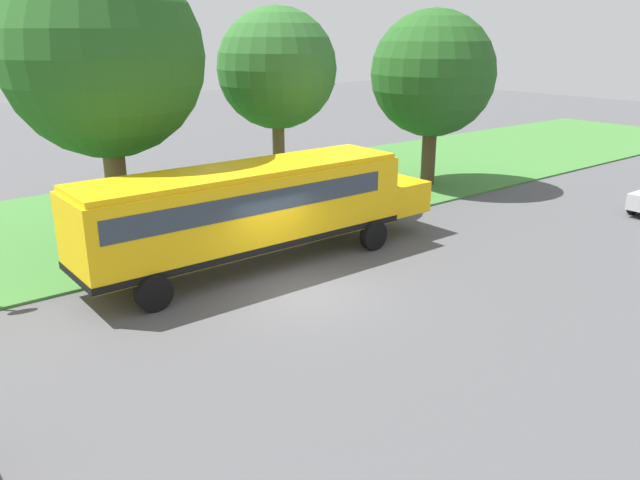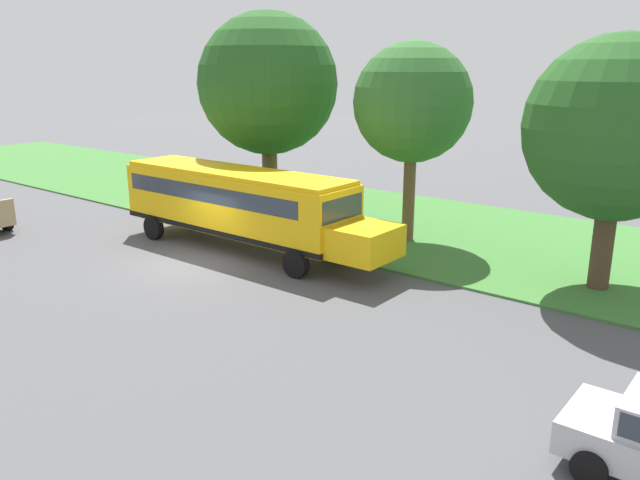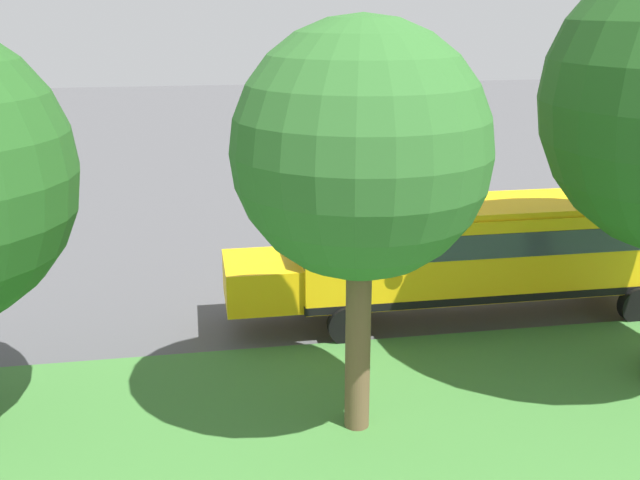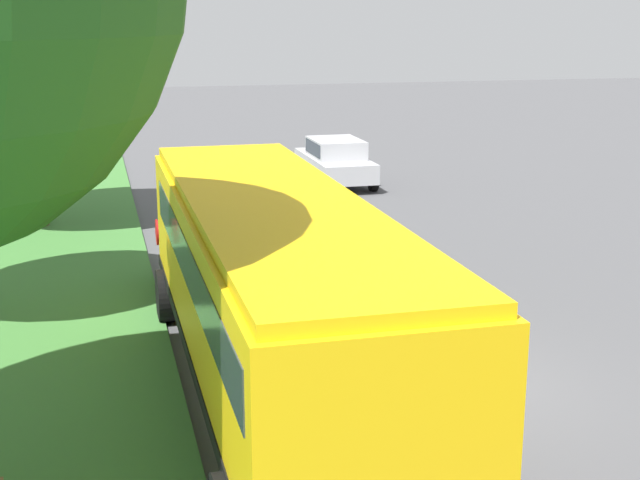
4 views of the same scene
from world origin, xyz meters
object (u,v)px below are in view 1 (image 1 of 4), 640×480
park_bench (106,236)px  oak_tree_roadside_mid (277,70)px  oak_tree_far_end (430,75)px  school_bus (254,206)px  oak_tree_beside_bus (108,57)px

park_bench → oak_tree_roadside_mid: bearing=96.8°
oak_tree_roadside_mid → park_bench: bearing=-83.2°
oak_tree_roadside_mid → oak_tree_far_end: bearing=81.6°
school_bus → oak_tree_beside_bus: (-4.31, -2.45, 4.34)m
oak_tree_roadside_mid → oak_tree_beside_bus: bearing=-82.5°
school_bus → oak_tree_beside_bus: oak_tree_beside_bus is taller
oak_tree_beside_bus → oak_tree_far_end: bearing=89.2°
school_bus → park_bench: bearing=-143.9°
school_bus → park_bench: size_ratio=7.69×
oak_tree_beside_bus → park_bench: oak_tree_beside_bus is taller
school_bus → oak_tree_far_end: size_ratio=1.54×
oak_tree_roadside_mid → park_bench: (0.93, -7.73, -5.10)m
school_bus → oak_tree_roadside_mid: oak_tree_roadside_mid is taller
school_bus → oak_tree_roadside_mid: (-5.24, 4.59, 3.65)m
oak_tree_far_end → park_bench: 16.16m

